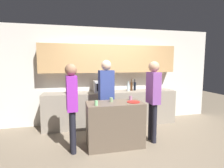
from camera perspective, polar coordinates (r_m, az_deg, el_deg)
ground_plane at (r=3.79m, az=4.73°, el=-19.87°), size 14.00×14.00×0.00m
back_wall at (r=5.00m, az=-0.95°, el=4.88°), size 6.40×0.40×2.70m
back_counter at (r=4.89m, az=-0.25°, el=-7.86°), size 3.60×0.62×0.93m
kitchen_island at (r=3.68m, az=0.90°, el=-12.97°), size 1.14×0.59×0.91m
microwave at (r=4.73m, az=-2.84°, el=-0.74°), size 0.52×0.39×0.30m
toaster at (r=4.67m, az=-13.12°, el=-1.75°), size 0.26×0.16×0.18m
potted_plant at (r=5.28m, az=15.13°, el=0.32°), size 0.14×0.14×0.40m
bottle_0 at (r=4.95m, az=5.35°, el=-0.99°), size 0.08×0.08×0.27m
bottle_1 at (r=4.97m, az=6.36°, el=-0.71°), size 0.07×0.07×0.33m
bottle_2 at (r=5.04m, az=7.45°, el=-0.64°), size 0.07×0.07×0.32m
plate_on_island at (r=3.60m, az=6.99°, el=-5.83°), size 0.26×0.26×0.01m
cup_0 at (r=3.81m, az=6.09°, el=-4.57°), size 0.07×0.07×0.09m
cup_1 at (r=3.32m, az=-5.18°, el=-6.19°), size 0.06×0.06×0.09m
cup_2 at (r=3.62m, az=-0.24°, el=-5.14°), size 0.07×0.07×0.09m
person_left at (r=3.37m, az=-13.00°, el=-5.21°), size 0.22×0.35×1.69m
person_center at (r=4.05m, az=-1.88°, el=-2.22°), size 0.36×0.23×1.77m
person_right at (r=3.83m, az=13.30°, el=-3.22°), size 0.23×0.34×1.74m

